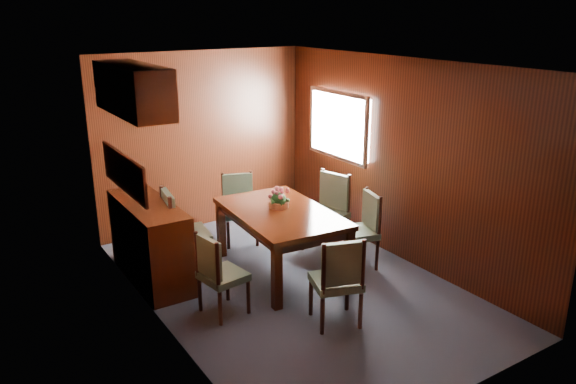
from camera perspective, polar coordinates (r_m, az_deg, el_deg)
ground at (r=6.29m, az=0.56°, el=-9.40°), size 4.50×4.50×0.00m
room_shell at (r=5.94m, az=-2.00°, el=5.71°), size 3.06×4.52×2.41m
sideboard at (r=6.43m, az=-13.83°, el=-4.90°), size 0.48×1.40×0.90m
dining_table at (r=6.34m, az=-0.75°, el=-2.80°), size 1.11×1.67×0.75m
chair_left_near at (r=5.56m, az=-7.19°, el=-7.92°), size 0.45×0.46×0.86m
chair_left_far at (r=6.40m, az=-10.93°, el=-3.66°), size 0.53×0.55×1.03m
chair_right_near at (r=6.61m, az=7.62°, el=-3.38°), size 0.51×0.52×0.90m
chair_right_far at (r=7.03m, az=4.19°, el=-1.56°), size 0.56×0.57×0.98m
chair_head at (r=5.34m, az=5.16°, el=-8.60°), size 0.54×0.53×0.92m
chair_foot at (r=7.29m, az=-4.99°, el=-1.24°), size 0.54×0.52×0.90m
flower_centerpiece at (r=6.37m, az=-0.95°, el=-0.54°), size 0.25×0.25×0.25m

